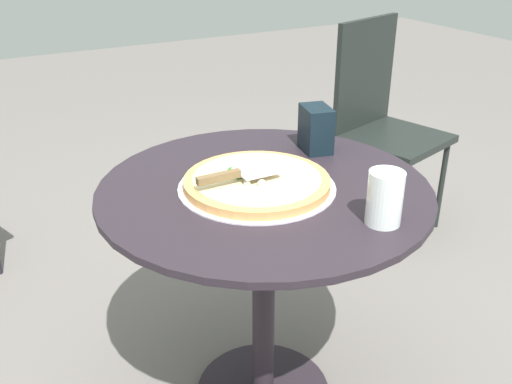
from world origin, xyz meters
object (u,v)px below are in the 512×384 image
patio_chair_near (381,115)px  pizza_on_tray (256,182)px  pizza_server (238,174)px  drinking_cup (385,198)px  napkin_dispenser (316,129)px  patio_table (264,242)px

patio_chair_near → pizza_on_tray: bearing=124.8°
pizza_server → drinking_cup: 0.35m
napkin_dispenser → pizza_server: bearing=127.9°
patio_table → pizza_on_tray: 0.18m
pizza_on_tray → patio_chair_near: (0.69, -0.99, -0.19)m
napkin_dispenser → patio_table: bearing=133.3°
patio_chair_near → patio_table: bearing=125.6°
drinking_cup → patio_table: bearing=24.8°
pizza_server → napkin_dispenser: bearing=-65.9°
drinking_cup → patio_chair_near: bearing=-40.5°
pizza_server → drinking_cup: (-0.28, -0.21, 0.01)m
pizza_on_tray → patio_chair_near: patio_chair_near is taller
pizza_on_tray → pizza_server: bearing=100.1°
drinking_cup → patio_chair_near: patio_chair_near is taller
patio_table → napkin_dispenser: size_ratio=6.54×
patio_chair_near → napkin_dispenser: bearing=127.5°
pizza_server → napkin_dispenser: napkin_dispenser is taller
pizza_on_tray → napkin_dispenser: bearing=-63.3°
pizza_server → patio_chair_near: 1.28m
patio_table → pizza_on_tray: (0.00, 0.02, 0.18)m
patio_table → pizza_server: 0.23m
patio_table → napkin_dispenser: napkin_dispenser is taller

